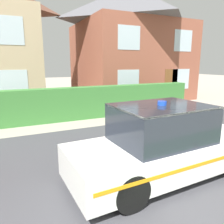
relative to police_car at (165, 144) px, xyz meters
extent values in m
cube|color=#424247|center=(-0.98, 1.31, -0.73)|extent=(28.00, 5.86, 0.01)
cube|color=#3D7F38|center=(0.06, 5.77, -0.03)|extent=(11.28, 0.60, 1.43)
cylinder|color=black|center=(1.38, 0.75, -0.39)|extent=(0.68, 0.23, 0.68)
cylinder|color=black|center=(-1.26, -0.75, -0.39)|extent=(0.68, 0.23, 0.68)
cylinder|color=black|center=(-1.32, 0.65, -0.39)|extent=(0.68, 0.23, 0.68)
cube|color=white|center=(0.06, 0.00, -0.22)|extent=(4.41, 1.76, 0.64)
cube|color=#232833|center=(-0.13, 0.00, 0.49)|extent=(1.96, 1.51, 0.77)
cube|color=white|center=(-0.13, 0.00, 0.85)|extent=(1.96, 1.51, 0.04)
cube|color=orange|center=(0.09, -0.80, -0.17)|extent=(4.13, 0.17, 0.07)
cube|color=orange|center=(0.03, 0.80, -0.17)|extent=(4.13, 0.17, 0.07)
cylinder|color=blue|center=(-0.13, 0.00, 0.91)|extent=(0.18, 0.18, 0.08)
cube|color=silver|center=(-2.74, 8.21, 0.76)|extent=(1.40, 0.02, 1.30)
cube|color=silver|center=(-2.74, 8.21, 3.22)|extent=(1.40, 0.02, 1.30)
cube|color=#93513D|center=(5.30, 10.90, 1.86)|extent=(7.09, 6.75, 5.20)
pyramid|color=#56565B|center=(5.30, 10.90, 5.71)|extent=(7.44, 7.08, 2.50)
cube|color=brown|center=(6.47, 7.51, 0.31)|extent=(1.00, 0.02, 2.10)
cube|color=silver|center=(3.35, 7.51, 0.72)|extent=(1.40, 0.02, 1.30)
cube|color=silver|center=(7.25, 7.51, 0.72)|extent=(1.40, 0.02, 1.30)
cube|color=silver|center=(3.35, 7.51, 3.11)|extent=(1.40, 0.02, 1.30)
cube|color=silver|center=(7.25, 7.51, 3.11)|extent=(1.40, 0.02, 1.30)
camera|label=1|loc=(-2.93, -3.54, 1.70)|focal=35.00mm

